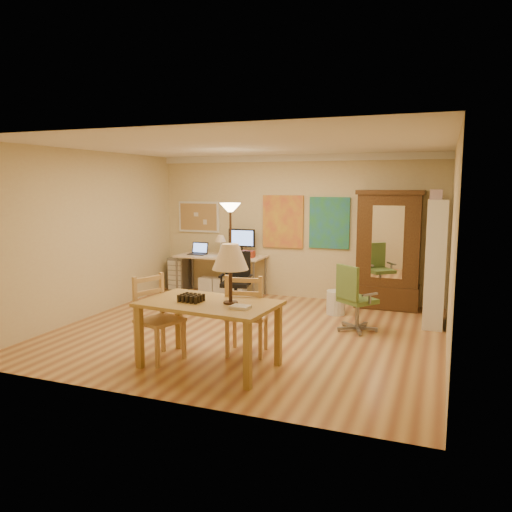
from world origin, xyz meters
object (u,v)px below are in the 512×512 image
at_px(dining_table, 217,290).
at_px(armoire, 388,257).
at_px(office_chair_green, 355,313).
at_px(office_chair_black, 236,295).
at_px(bookshelf, 436,263).
at_px(computer_desk, 223,271).

bearing_deg(dining_table, armoire, 67.19).
xyz_separation_m(dining_table, office_chair_green, (1.28, 2.08, -0.67)).
xyz_separation_m(dining_table, office_chair_black, (-0.87, 2.61, -0.67)).
bearing_deg(office_chair_black, office_chair_green, -13.93).
xyz_separation_m(armoire, bookshelf, (0.79, -0.85, 0.07)).
relative_size(dining_table, bookshelf, 0.86).
xyz_separation_m(dining_table, computer_desk, (-1.57, 3.62, -0.46)).
distance_m(office_chair_green, bookshelf, 1.49).
bearing_deg(bookshelf, computer_desk, 168.84).
height_order(dining_table, computer_desk, dining_table).
bearing_deg(computer_desk, office_chair_black, -55.26).
height_order(office_chair_green, armoire, armoire).
height_order(dining_table, office_chair_green, dining_table).
bearing_deg(dining_table, bookshelf, 50.52).
bearing_deg(computer_desk, bookshelf, -11.16).
bearing_deg(office_chair_green, computer_desk, 151.52).
relative_size(office_chair_green, armoire, 0.48).
relative_size(computer_desk, bookshelf, 0.89).
distance_m(office_chair_green, armoire, 1.76).
height_order(computer_desk, armoire, armoire).
bearing_deg(armoire, office_chair_green, -99.71).
distance_m(computer_desk, bookshelf, 4.02).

